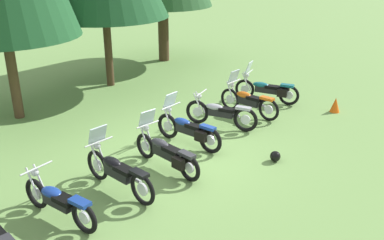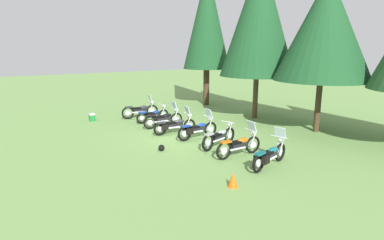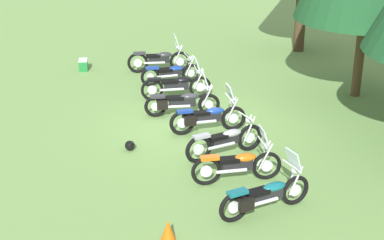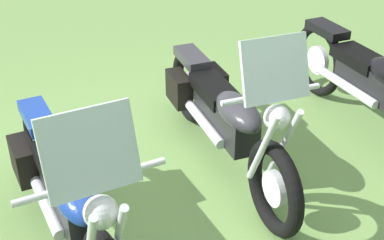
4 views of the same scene
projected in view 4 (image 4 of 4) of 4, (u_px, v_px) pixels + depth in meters
ground_plane at (150, 209)px, 3.87m from camera, size 80.00×80.00×0.00m
motorcycle_2 at (376, 82)px, 4.56m from camera, size 0.74×2.29×1.37m
motorcycle_3 at (224, 114)px, 4.15m from camera, size 0.68×2.29×1.34m
motorcycle_4 at (67, 196)px, 3.25m from camera, size 0.75×2.22×1.37m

